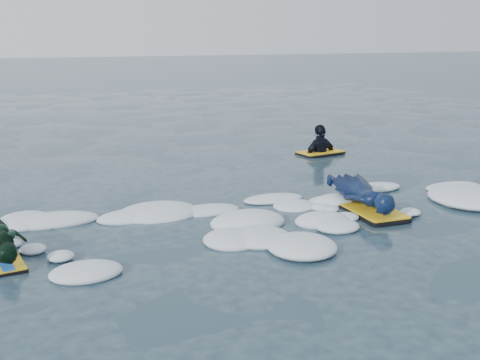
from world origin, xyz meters
name	(u,v)px	position (x,y,z in m)	size (l,w,h in m)	color
ground	(197,250)	(0.00, 0.00, 0.00)	(120.00, 120.00, 0.00)	#18333A
foam_band	(176,225)	(0.00, 1.03, 0.00)	(12.00, 3.10, 0.30)	white
prone_woman_unit	(364,195)	(2.85, 0.73, 0.24)	(0.87, 1.84, 0.47)	black
prone_child_unit	(3,243)	(-2.25, 0.47, 0.22)	(0.72, 1.19, 0.43)	black
waiting_rider_unit	(320,158)	(4.26, 4.73, -0.08)	(1.10, 0.74, 1.52)	black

